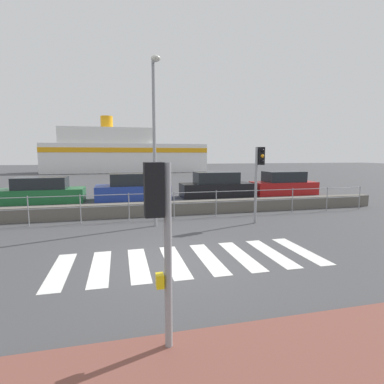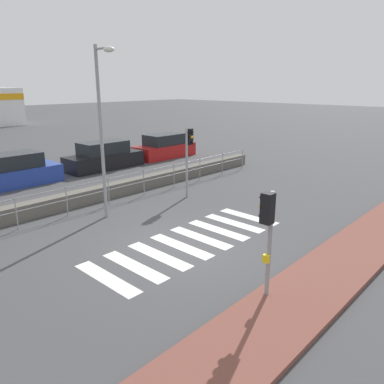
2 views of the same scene
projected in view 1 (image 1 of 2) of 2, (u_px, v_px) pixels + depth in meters
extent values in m
plane|color=#424244|center=(174.00, 261.00, 7.58)|extent=(160.00, 160.00, 0.00)
cube|color=brown|center=(233.00, 373.00, 3.62)|extent=(24.00, 1.80, 0.12)
cube|color=silver|center=(60.00, 271.00, 6.95)|extent=(0.45, 2.40, 0.01)
cube|color=silver|center=(100.00, 267.00, 7.16)|extent=(0.45, 2.40, 0.01)
cube|color=silver|center=(138.00, 264.00, 7.37)|extent=(0.45, 2.40, 0.01)
cube|color=silver|center=(174.00, 261.00, 7.59)|extent=(0.45, 2.40, 0.01)
cube|color=silver|center=(208.00, 258.00, 7.80)|extent=(0.45, 2.40, 0.01)
cube|color=silver|center=(240.00, 255.00, 8.01)|extent=(0.45, 2.40, 0.01)
cube|color=silver|center=(271.00, 253.00, 8.22)|extent=(0.45, 2.40, 0.01)
cube|color=silver|center=(300.00, 250.00, 8.43)|extent=(0.45, 2.40, 0.01)
cube|color=#605B54|center=(150.00, 209.00, 13.25)|extent=(22.76, 0.55, 0.58)
cylinder|color=gray|center=(152.00, 194.00, 12.31)|extent=(20.48, 0.03, 0.03)
cylinder|color=gray|center=(152.00, 205.00, 12.36)|extent=(20.48, 0.03, 0.03)
cylinder|color=gray|center=(28.00, 211.00, 11.28)|extent=(0.04, 0.04, 1.15)
cylinder|color=gray|center=(80.00, 209.00, 11.71)|extent=(0.04, 0.04, 1.15)
cylinder|color=gray|center=(129.00, 207.00, 12.15)|extent=(0.04, 0.04, 1.15)
cylinder|color=gray|center=(174.00, 205.00, 12.59)|extent=(0.04, 0.04, 1.15)
cylinder|color=gray|center=(216.00, 203.00, 13.03)|extent=(0.04, 0.04, 1.15)
cylinder|color=gray|center=(255.00, 202.00, 13.46)|extent=(0.04, 0.04, 1.15)
cylinder|color=gray|center=(292.00, 200.00, 13.90)|extent=(0.04, 0.04, 1.15)
cylinder|color=gray|center=(327.00, 199.00, 14.34)|extent=(0.04, 0.04, 1.15)
cylinder|color=gray|center=(360.00, 198.00, 14.77)|extent=(0.04, 0.04, 1.15)
cylinder|color=gray|center=(168.00, 262.00, 3.90)|extent=(0.10, 0.10, 2.59)
cube|color=black|center=(154.00, 190.00, 3.74)|extent=(0.24, 0.24, 0.68)
sphere|color=black|center=(152.00, 172.00, 3.85)|extent=(0.13, 0.13, 0.13)
sphere|color=orange|center=(153.00, 188.00, 3.87)|extent=(0.13, 0.13, 0.13)
sphere|color=black|center=(153.00, 204.00, 3.90)|extent=(0.13, 0.13, 0.13)
cube|color=yellow|center=(160.00, 281.00, 3.90)|extent=(0.10, 0.14, 0.18)
cylinder|color=gray|center=(256.00, 186.00, 11.62)|extent=(0.10, 0.10, 2.98)
cube|color=black|center=(261.00, 156.00, 11.52)|extent=(0.24, 0.24, 0.68)
sphere|color=black|center=(263.00, 150.00, 11.36)|extent=(0.13, 0.13, 0.13)
sphere|color=orange|center=(262.00, 156.00, 11.38)|extent=(0.13, 0.13, 0.13)
sphere|color=black|center=(262.00, 162.00, 11.41)|extent=(0.13, 0.13, 0.13)
cylinder|color=gray|center=(154.00, 145.00, 10.97)|extent=(0.12, 0.12, 6.05)
cylinder|color=gray|center=(154.00, 60.00, 10.25)|extent=(0.07, 0.75, 0.07)
ellipsoid|color=silver|center=(156.00, 58.00, 9.89)|extent=(0.32, 0.42, 0.19)
cube|color=white|center=(127.00, 158.00, 46.73)|extent=(24.18, 6.08, 4.32)
cube|color=white|center=(107.00, 136.00, 45.63)|extent=(13.54, 4.87, 2.37)
cube|color=orange|center=(128.00, 150.00, 43.63)|extent=(24.18, 0.08, 0.69)
cylinder|color=orange|center=(107.00, 122.00, 45.37)|extent=(1.80, 1.80, 1.80)
cube|color=#1E6633|center=(42.00, 196.00, 16.82)|extent=(4.56, 1.76, 0.79)
cube|color=#1E2328|center=(41.00, 183.00, 16.74)|extent=(2.74, 1.55, 0.65)
cube|color=#233D9E|center=(133.00, 192.00, 18.01)|extent=(4.36, 1.89, 0.87)
cube|color=#1E2328|center=(133.00, 179.00, 17.91)|extent=(2.62, 1.66, 0.71)
cube|color=black|center=(216.00, 190.00, 19.24)|extent=(4.54, 1.74, 0.87)
cube|color=#1E2328|center=(216.00, 178.00, 19.14)|extent=(2.72, 1.53, 0.71)
cube|color=#B21919|center=(283.00, 188.00, 20.37)|extent=(4.32, 1.78, 0.86)
cube|color=#1E2328|center=(284.00, 177.00, 20.27)|extent=(2.59, 1.56, 0.70)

